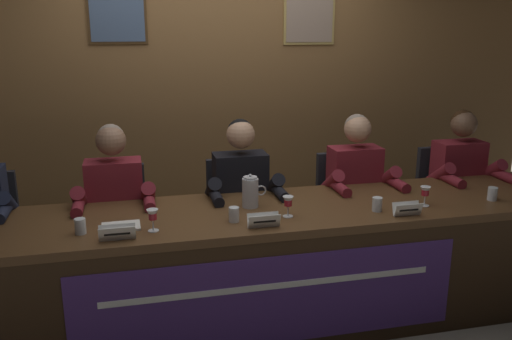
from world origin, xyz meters
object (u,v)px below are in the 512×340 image
object	(u,v)px
water_cup_center	(234,215)
chair_right	(346,216)
nameplate_left	(117,233)
water_cup_left	(80,227)
nameplate_right	(407,209)
water_cup_right	(377,205)
chair_center	(237,225)
juice_glass_right	(425,192)
nameplate_center	(264,221)
chair_left	(118,235)
chair_far_right	(445,207)
conference_table	(261,252)
panelist_far_right	(463,180)
water_cup_far_right	(492,194)
panelist_center	(243,196)
juice_glass_left	(153,216)
panelist_right	(358,188)
document_stack_left	(121,226)
juice_glass_center	(288,203)
water_pitcher_central	(251,192)
panelist_left	(115,206)

from	to	relation	value
water_cup_center	chair_right	bearing A→B (deg)	36.69
nameplate_left	water_cup_left	size ratio (longest dim) A/B	2.22
nameplate_right	water_cup_right	xyz separation A→B (m)	(-0.14, 0.11, -0.00)
nameplate_left	chair_center	bearing A→B (deg)	47.20
juice_glass_right	nameplate_center	bearing A→B (deg)	-173.05
chair_left	chair_far_right	size ratio (longest dim) A/B	1.00
chair_left	chair_center	xyz separation A→B (m)	(0.84, 0.00, 0.00)
nameplate_left	nameplate_center	world-z (taller)	same
conference_table	chair_far_right	size ratio (longest dim) A/B	4.93
nameplate_right	panelist_far_right	size ratio (longest dim) A/B	0.14
nameplate_left	water_cup_center	size ratio (longest dim) A/B	2.22
water_cup_left	chair_left	bearing A→B (deg)	77.02
juice_glass_right	water_cup_far_right	bearing A→B (deg)	-0.08
panelist_center	water_cup_right	distance (m)	0.91
juice_glass_left	chair_center	xyz separation A→B (m)	(0.62, 0.79, -0.40)
panelist_right	chair_center	bearing A→B (deg)	166.56
chair_center	water_cup_center	xyz separation A→B (m)	(-0.17, -0.75, 0.35)
chair_right	nameplate_right	size ratio (longest dim) A/B	5.34
water_cup_far_right	juice_glass_left	bearing A→B (deg)	-178.86
nameplate_right	document_stack_left	distance (m)	1.65
juice_glass_center	water_pitcher_central	bearing A→B (deg)	127.95
juice_glass_center	chair_right	size ratio (longest dim) A/B	0.14
juice_glass_left	water_cup_left	world-z (taller)	juice_glass_left
chair_center	panelist_center	distance (m)	0.34
juice_glass_left	water_cup_far_right	world-z (taller)	juice_glass_left
chair_right	panelist_center	bearing A→B (deg)	-166.56
panelist_left	nameplate_left	xyz separation A→B (m)	(0.02, -0.68, 0.08)
nameplate_center	chair_far_right	bearing A→B (deg)	27.32
panelist_center	chair_right	world-z (taller)	panelist_center
chair_right	water_pitcher_central	xyz separation A→B (m)	(-0.86, -0.52, 0.41)
water_cup_left	water_cup_center	world-z (taller)	same
chair_far_right	nameplate_right	bearing A→B (deg)	-133.19
chair_left	juice_glass_left	bearing A→B (deg)	-75.01
panelist_left	panelist_center	world-z (taller)	same
juice_glass_left	chair_center	world-z (taller)	chair_center
panelist_center	document_stack_left	world-z (taller)	panelist_center
juice_glass_center	panelist_right	bearing A→B (deg)	38.46
juice_glass_right	chair_left	bearing A→B (deg)	158.18
nameplate_left	water_cup_right	bearing A→B (deg)	4.03
water_pitcher_central	document_stack_left	size ratio (longest dim) A/B	0.99
chair_left	panelist_left	bearing A→B (deg)	-90.00
nameplate_left	water_cup_center	world-z (taller)	water_cup_center
conference_table	nameplate_center	world-z (taller)	nameplate_center
chair_far_right	water_pitcher_central	distance (m)	1.82
panelist_left	water_cup_center	size ratio (longest dim) A/B	14.54
nameplate_left	panelist_right	world-z (taller)	panelist_right
chair_left	water_cup_left	size ratio (longest dim) A/B	10.69
juice_glass_left	water_cup_right	xyz separation A→B (m)	(1.33, 0.02, -0.05)
nameplate_left	water_pitcher_central	size ratio (longest dim) A/B	0.90
chair_center	chair_right	distance (m)	0.84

